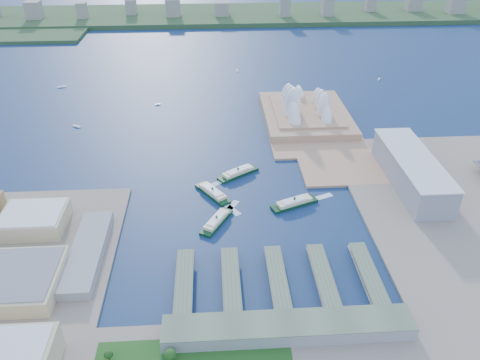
{
  "coord_description": "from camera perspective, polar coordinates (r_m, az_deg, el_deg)",
  "views": [
    {
      "loc": [
        -39.08,
        -385.67,
        305.34
      ],
      "look_at": [
        -10.48,
        75.96,
        18.0
      ],
      "focal_mm": 35.0,
      "sensor_mm": 36.0,
      "label": 1
    }
  ],
  "objects": [
    {
      "name": "ground",
      "position": [
        493.46,
        1.77,
        -6.39
      ],
      "size": [
        3000.0,
        3000.0,
        0.0
      ],
      "primitive_type": "plane",
      "color": "#0E1F43",
      "rests_on": "ground"
    },
    {
      "name": "peninsula",
      "position": [
        728.49,
        8.46,
        6.84
      ],
      "size": [
        135.0,
        220.0,
        3.0
      ],
      "primitive_type": "cube",
      "color": "tan",
      "rests_on": "ground"
    },
    {
      "name": "far_shore",
      "position": [
        1398.64,
        -1.97,
        19.48
      ],
      "size": [
        2200.0,
        260.0,
        12.0
      ],
      "primitive_type": "cube",
      "color": "#2D4926",
      "rests_on": "ground"
    },
    {
      "name": "opera_house",
      "position": [
        733.89,
        8.16,
        9.66
      ],
      "size": [
        134.0,
        180.0,
        58.0
      ],
      "primitive_type": null,
      "color": "white",
      "rests_on": "peninsula"
    },
    {
      "name": "toaster_building",
      "position": [
        593.96,
        20.18,
        1.06
      ],
      "size": [
        45.0,
        155.0,
        35.0
      ],
      "primitive_type": "cube",
      "color": "gray",
      "rests_on": "east_land"
    },
    {
      "name": "ferry_wharves",
      "position": [
        435.61,
        4.54,
        -11.93
      ],
      "size": [
        184.0,
        90.0,
        9.3
      ],
      "primitive_type": null,
      "color": "#526049",
      "rests_on": "ground"
    },
    {
      "name": "terminal_building",
      "position": [
        391.9,
        5.91,
        -17.51
      ],
      "size": [
        200.0,
        28.0,
        12.0
      ],
      "primitive_type": "cube",
      "color": "gray",
      "rests_on": "south_land"
    },
    {
      "name": "far_skyline",
      "position": [
        1372.24,
        -1.97,
        20.66
      ],
      "size": [
        1900.0,
        140.0,
        55.0
      ],
      "primitive_type": null,
      "color": "gray",
      "rests_on": "far_shore"
    },
    {
      "name": "ferry_a",
      "position": [
        548.87,
        -3.38,
        -1.36
      ],
      "size": [
        42.54,
        53.26,
        10.39
      ],
      "primitive_type": null,
      "rotation": [
        0.0,
        0.0,
        0.6
      ],
      "color": "#0C3317",
      "rests_on": "ground"
    },
    {
      "name": "ferry_b",
      "position": [
        586.26,
        -0.24,
        1.06
      ],
      "size": [
        54.09,
        42.89,
        10.53
      ],
      "primitive_type": null,
      "rotation": [
        0.0,
        0.0,
        -0.98
      ],
      "color": "#0C3317",
      "rests_on": "ground"
    },
    {
      "name": "ferry_c",
      "position": [
        503.35,
        -2.88,
        -4.84
      ],
      "size": [
        37.54,
        51.76,
        9.85
      ],
      "primitive_type": null,
      "rotation": [
        0.0,
        0.0,
        2.62
      ],
      "color": "#0C3317",
      "rests_on": "ground"
    },
    {
      "name": "ferry_d",
      "position": [
        533.86,
        6.65,
        -2.59
      ],
      "size": [
        56.95,
        34.29,
        10.54
      ],
      "primitive_type": null,
      "rotation": [
        0.0,
        0.0,
        1.96
      ],
      "color": "#0C3317",
      "rests_on": "ground"
    },
    {
      "name": "boat_a",
      "position": [
        754.46,
        -19.28,
        6.23
      ],
      "size": [
        13.37,
        9.95,
        2.62
      ],
      "primitive_type": null,
      "rotation": [
        0.0,
        0.0,
        1.02
      ],
      "color": "white",
      "rests_on": "ground"
    },
    {
      "name": "boat_b",
      "position": [
        802.34,
        -10.01,
        9.09
      ],
      "size": [
        9.66,
        5.58,
        2.47
      ],
      "primitive_type": null,
      "rotation": [
        0.0,
        0.0,
        1.85
      ],
      "color": "white",
      "rests_on": "ground"
    },
    {
      "name": "boat_c",
      "position": [
        942.1,
        16.58,
        11.72
      ],
      "size": [
        8.17,
        12.37,
        2.7
      ],
      "primitive_type": null,
      "rotation": [
        0.0,
        0.0,
        2.71
      ],
      "color": "white",
      "rests_on": "ground"
    },
    {
      "name": "boat_d",
      "position": [
        925.55,
        -20.88,
        10.6
      ],
      "size": [
        16.75,
        7.33,
        2.76
      ],
      "primitive_type": null,
      "rotation": [
        0.0,
        0.0,
        1.81
      ],
      "color": "white",
      "rests_on": "ground"
    },
    {
      "name": "boat_e",
      "position": [
        950.99,
        -0.35,
        13.2
      ],
      "size": [
        4.15,
        10.51,
        2.52
      ],
      "primitive_type": null,
      "rotation": [
        0.0,
        0.0,
        0.09
      ],
      "color": "white",
      "rests_on": "ground"
    }
  ]
}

